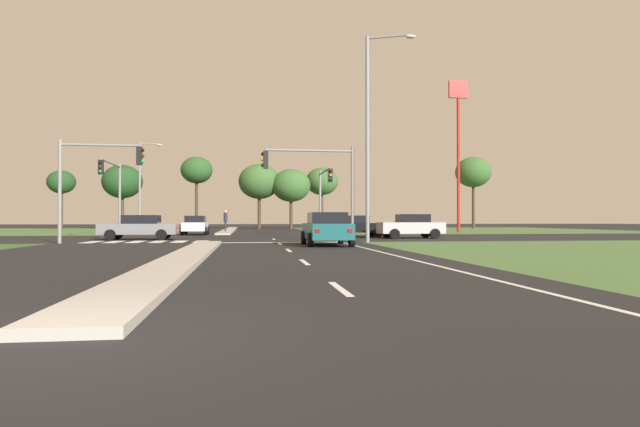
# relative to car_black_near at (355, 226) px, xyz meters

# --- Properties ---
(ground_plane) EXTENTS (200.00, 200.00, 0.00)m
(ground_plane) POSITION_rel_car_black_near_xyz_m (-9.27, -1.16, -0.76)
(ground_plane) COLOR black
(grass_verge_far_right) EXTENTS (35.00, 35.00, 0.01)m
(grass_verge_far_right) POSITION_rel_car_black_near_xyz_m (16.23, 23.34, -0.76)
(grass_verge_far_right) COLOR #476B38
(grass_verge_far_right) RESTS_ON ground
(median_island_near) EXTENTS (1.20, 22.00, 0.14)m
(median_island_near) POSITION_rel_car_black_near_xyz_m (-9.27, -20.16, -0.69)
(median_island_near) COLOR #ADA89E
(median_island_near) RESTS_ON ground
(median_island_far) EXTENTS (1.20, 36.00, 0.14)m
(median_island_far) POSITION_rel_car_black_near_xyz_m (-9.27, 23.84, -0.69)
(median_island_far) COLOR #ADA89E
(median_island_far) RESTS_ON ground
(lane_dash_near) EXTENTS (0.14, 2.00, 0.01)m
(lane_dash_near) POSITION_rel_car_black_near_xyz_m (-5.77, -27.46, -0.76)
(lane_dash_near) COLOR silver
(lane_dash_near) RESTS_ON ground
(lane_dash_second) EXTENTS (0.14, 2.00, 0.01)m
(lane_dash_second) POSITION_rel_car_black_near_xyz_m (-5.77, -21.46, -0.76)
(lane_dash_second) COLOR silver
(lane_dash_second) RESTS_ON ground
(lane_dash_third) EXTENTS (0.14, 2.00, 0.01)m
(lane_dash_third) POSITION_rel_car_black_near_xyz_m (-5.77, -15.46, -0.76)
(lane_dash_third) COLOR silver
(lane_dash_third) RESTS_ON ground
(lane_dash_fourth) EXTENTS (0.14, 2.00, 0.01)m
(lane_dash_fourth) POSITION_rel_car_black_near_xyz_m (-5.77, -9.46, -0.76)
(lane_dash_fourth) COLOR silver
(lane_dash_fourth) RESTS_ON ground
(lane_dash_fifth) EXTENTS (0.14, 2.00, 0.01)m
(lane_dash_fifth) POSITION_rel_car_black_near_xyz_m (-5.77, -3.46, -0.76)
(lane_dash_fifth) COLOR silver
(lane_dash_fifth) RESTS_ON ground
(edge_line_right) EXTENTS (0.14, 24.00, 0.01)m
(edge_line_right) POSITION_rel_car_black_near_xyz_m (-2.42, -19.16, -0.76)
(edge_line_right) COLOR silver
(edge_line_right) RESTS_ON ground
(stop_bar_near) EXTENTS (6.40, 0.50, 0.01)m
(stop_bar_near) POSITION_rel_car_black_near_xyz_m (-5.47, -8.16, -0.76)
(stop_bar_near) COLOR silver
(stop_bar_near) RESTS_ON ground
(crosswalk_bar_near) EXTENTS (0.70, 2.80, 0.01)m
(crosswalk_bar_near) POSITION_rel_car_black_near_xyz_m (-15.67, -6.36, -0.76)
(crosswalk_bar_near) COLOR silver
(crosswalk_bar_near) RESTS_ON ground
(crosswalk_bar_second) EXTENTS (0.70, 2.80, 0.01)m
(crosswalk_bar_second) POSITION_rel_car_black_near_xyz_m (-14.52, -6.36, -0.76)
(crosswalk_bar_second) COLOR silver
(crosswalk_bar_second) RESTS_ON ground
(crosswalk_bar_third) EXTENTS (0.70, 2.80, 0.01)m
(crosswalk_bar_third) POSITION_rel_car_black_near_xyz_m (-13.37, -6.36, -0.76)
(crosswalk_bar_third) COLOR silver
(crosswalk_bar_third) RESTS_ON ground
(crosswalk_bar_fourth) EXTENTS (0.70, 2.80, 0.01)m
(crosswalk_bar_fourth) POSITION_rel_car_black_near_xyz_m (-12.22, -6.36, -0.76)
(crosswalk_bar_fourth) COLOR silver
(crosswalk_bar_fourth) RESTS_ON ground
(crosswalk_bar_fifth) EXTENTS (0.70, 2.80, 0.01)m
(crosswalk_bar_fifth) POSITION_rel_car_black_near_xyz_m (-11.07, -6.36, -0.76)
(crosswalk_bar_fifth) COLOR silver
(crosswalk_bar_fifth) RESTS_ON ground
(crosswalk_bar_sixth) EXTENTS (0.70, 2.80, 0.01)m
(crosswalk_bar_sixth) POSITION_rel_car_black_near_xyz_m (-9.92, -6.36, -0.76)
(crosswalk_bar_sixth) COLOR silver
(crosswalk_bar_sixth) RESTS_ON ground
(car_black_near) EXTENTS (4.42, 2.05, 1.49)m
(car_black_near) POSITION_rel_car_black_near_xyz_m (0.00, 0.00, 0.00)
(car_black_near) COLOR black
(car_black_near) RESTS_ON ground
(car_white_second) EXTENTS (1.96, 4.20, 1.50)m
(car_white_second) POSITION_rel_car_black_near_xyz_m (-11.43, 6.89, 0.01)
(car_white_second) COLOR silver
(car_white_second) RESTS_ON ground
(car_teal_fourth) EXTENTS (2.09, 4.53, 1.55)m
(car_teal_fourth) POSITION_rel_car_black_near_xyz_m (-3.67, -11.61, 0.03)
(car_teal_fourth) COLOR #19565B
(car_teal_fourth) RESTS_ON ground
(car_silver_fifth) EXTENTS (4.14, 2.08, 1.55)m
(car_silver_fifth) POSITION_rel_car_black_near_xyz_m (3.12, -2.95, 0.03)
(car_silver_fifth) COLOR #B7B7BC
(car_silver_fifth) RESTS_ON ground
(car_grey_sixth) EXTENTS (4.58, 2.01, 1.48)m
(car_grey_sixth) POSITION_rel_car_black_near_xyz_m (-13.83, -3.01, -0.00)
(car_grey_sixth) COLOR slate
(car_grey_sixth) RESTS_ON ground
(traffic_signal_far_left) EXTENTS (0.32, 5.70, 5.42)m
(traffic_signal_far_left) POSITION_rel_car_black_near_xyz_m (-16.87, 3.30, 3.04)
(traffic_signal_far_left) COLOR gray
(traffic_signal_far_left) RESTS_ON ground
(traffic_signal_near_left) EXTENTS (4.26, 0.32, 5.31)m
(traffic_signal_near_left) POSITION_rel_car_black_near_xyz_m (-15.31, -7.76, 2.88)
(traffic_signal_near_left) COLOR gray
(traffic_signal_near_left) RESTS_ON ground
(traffic_signal_far_right) EXTENTS (0.32, 5.56, 5.04)m
(traffic_signal_far_right) POSITION_rel_car_black_near_xyz_m (-1.67, 3.29, 2.79)
(traffic_signal_far_right) COLOR gray
(traffic_signal_far_right) RESTS_ON ground
(traffic_signal_near_right) EXTENTS (5.09, 0.32, 5.21)m
(traffic_signal_near_right) POSITION_rel_car_black_near_xyz_m (-3.59, -7.76, 2.87)
(traffic_signal_near_right) COLOR gray
(traffic_signal_near_right) RESTS_ON ground
(street_lamp_second) EXTENTS (2.50, 1.13, 10.96)m
(street_lamp_second) POSITION_rel_car_black_near_xyz_m (-0.87, -8.82, 5.31)
(street_lamp_second) COLOR gray
(street_lamp_second) RESTS_ON ground
(street_lamp_third) EXTENTS (2.14, 0.37, 8.53)m
(street_lamp_third) POSITION_rel_car_black_near_xyz_m (-17.30, 16.39, 4.02)
(street_lamp_third) COLOR gray
(street_lamp_third) RESTS_ON ground
(pedestrian_at_median) EXTENTS (0.34, 0.34, 1.90)m
(pedestrian_at_median) POSITION_rel_car_black_near_xyz_m (-9.30, 12.43, 0.54)
(pedestrian_at_median) COLOR #232833
(pedestrian_at_median) RESTS_ON median_island_far
(fastfood_pole_sign) EXTENTS (1.80, 0.40, 14.12)m
(fastfood_pole_sign) POSITION_rel_car_black_near_xyz_m (12.09, 11.30, 9.32)
(fastfood_pole_sign) COLOR red
(fastfood_pole_sign) RESTS_ON ground
(treeline_near) EXTENTS (3.27, 3.27, 7.08)m
(treeline_near) POSITION_rel_car_black_near_xyz_m (-29.42, 31.55, 4.85)
(treeline_near) COLOR #423323
(treeline_near) RESTS_ON ground
(treeline_second) EXTENTS (4.81, 4.81, 7.86)m
(treeline_second) POSITION_rel_car_black_near_xyz_m (-22.45, 31.82, 5.02)
(treeline_second) COLOR #423323
(treeline_second) RESTS_ON ground
(treeline_third) EXTENTS (3.83, 3.83, 8.84)m
(treeline_third) POSITION_rel_car_black_near_xyz_m (-13.46, 30.47, 6.38)
(treeline_third) COLOR #423323
(treeline_third) RESTS_ON ground
(treeline_fourth) EXTENTS (5.13, 5.13, 8.12)m
(treeline_fourth) POSITION_rel_car_black_near_xyz_m (-5.87, 31.13, 5.15)
(treeline_fourth) COLOR #423323
(treeline_fourth) RESTS_ON ground
(treeline_fifth) EXTENTS (4.79, 4.79, 7.45)m
(treeline_fifth) POSITION_rel_car_black_near_xyz_m (-1.96, 30.14, 4.63)
(treeline_fifth) COLOR #423323
(treeline_fifth) RESTS_ON ground
(treeline_sixth) EXTENTS (4.26, 4.26, 8.02)m
(treeline_sixth) POSITION_rel_car_black_near_xyz_m (2.39, 33.73, 5.40)
(treeline_sixth) COLOR #423323
(treeline_sixth) RESTS_ON ground
(treeline_seventh) EXTENTS (4.79, 4.79, 9.61)m
(treeline_seventh) POSITION_rel_car_black_near_xyz_m (22.83, 32.68, 6.77)
(treeline_seventh) COLOR #423323
(treeline_seventh) RESTS_ON ground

